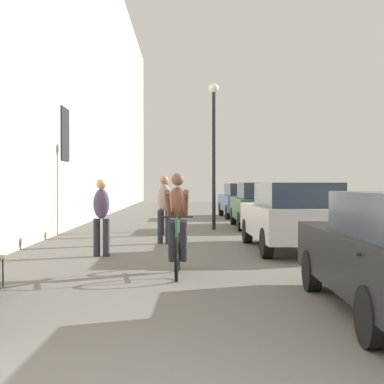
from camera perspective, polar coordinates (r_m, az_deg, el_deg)
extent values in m
cube|color=#B7AD99|center=(18.36, -14.30, 17.18)|extent=(0.50, 68.00, 13.40)
cube|color=black|center=(17.62, -13.40, 6.02)|extent=(0.04, 1.10, 1.70)
cylinder|color=black|center=(8.42, -19.55, -8.03)|extent=(0.02, 0.02, 0.45)
torus|color=black|center=(8.44, -1.67, -7.24)|extent=(0.06, 0.71, 0.71)
torus|color=black|center=(9.48, -1.49, -6.36)|extent=(0.06, 0.71, 0.71)
cylinder|color=#2D6B38|center=(9.36, -1.50, -4.70)|extent=(0.04, 0.21, 0.58)
cylinder|color=#2D6B38|center=(8.84, -1.59, -2.84)|extent=(0.05, 0.82, 0.14)
cylinder|color=#2D6B38|center=(8.43, -1.66, -4.96)|extent=(0.04, 0.09, 0.67)
cylinder|color=#2D6B38|center=(8.98, -1.57, -6.50)|extent=(0.05, 1.00, 0.12)
cylinder|color=black|center=(8.42, -1.66, -2.68)|extent=(0.52, 0.04, 0.03)
ellipsoid|color=black|center=(9.25, -1.52, -2.81)|extent=(0.12, 0.24, 0.06)
ellipsoid|color=brown|center=(9.15, -1.53, -1.12)|extent=(0.35, 0.35, 0.59)
sphere|color=brown|center=(9.11, -1.54, 1.36)|extent=(0.22, 0.22, 0.22)
cylinder|color=#26262D|center=(9.12, -0.91, -5.26)|extent=(0.14, 0.40, 0.75)
cylinder|color=#26262D|center=(9.13, -2.17, -5.26)|extent=(0.14, 0.40, 0.75)
cylinder|color=brown|center=(8.76, -0.66, -1.25)|extent=(0.09, 0.75, 0.48)
cylinder|color=brown|center=(8.77, -2.53, -1.24)|extent=(0.12, 0.75, 0.48)
cylinder|color=#26262D|center=(11.39, -9.15, -4.83)|extent=(0.14, 0.14, 0.79)
cylinder|color=#26262D|center=(11.43, -10.14, -4.81)|extent=(0.14, 0.14, 0.79)
ellipsoid|color=#4C3D5B|center=(11.36, -9.66, -1.24)|extent=(0.35, 0.25, 0.63)
sphere|color=tan|center=(11.35, -9.66, 0.84)|extent=(0.22, 0.22, 0.22)
cylinder|color=#26262D|center=(13.66, -2.58, -3.75)|extent=(0.14, 0.14, 0.86)
cylinder|color=#26262D|center=(13.68, -3.42, -3.75)|extent=(0.14, 0.14, 0.86)
ellipsoid|color=#9E9384|center=(13.63, -3.00, -0.53)|extent=(0.35, 0.26, 0.68)
sphere|color=#A57A5B|center=(13.63, -3.00, 1.31)|extent=(0.22, 0.22, 0.22)
cylinder|color=#26262D|center=(15.91, -2.53, -3.19)|extent=(0.14, 0.14, 0.82)
cylinder|color=#26262D|center=(15.92, -3.25, -3.18)|extent=(0.14, 0.14, 0.82)
ellipsoid|color=#38564C|center=(15.88, -2.89, -0.55)|extent=(0.34, 0.24, 0.65)
sphere|color=brown|center=(15.87, -2.89, 0.97)|extent=(0.22, 0.22, 0.22)
cylinder|color=black|center=(17.90, 2.35, 3.31)|extent=(0.12, 0.12, 4.60)
sphere|color=silver|center=(18.17, 2.35, 11.02)|extent=(0.32, 0.32, 0.32)
cylinder|color=black|center=(7.83, 12.69, -8.20)|extent=(0.20, 0.58, 0.58)
cylinder|color=black|center=(5.31, 18.71, -12.53)|extent=(0.20, 0.58, 0.58)
cube|color=#B7B7BC|center=(12.60, 10.53, -3.05)|extent=(1.88, 4.39, 0.71)
cube|color=#283342|center=(12.06, 11.08, -0.28)|extent=(1.56, 2.38, 0.53)
cylinder|color=black|center=(13.90, 5.93, -4.15)|extent=(0.21, 0.63, 0.63)
cylinder|color=black|center=(14.21, 12.52, -4.06)|extent=(0.21, 0.63, 0.63)
cylinder|color=black|center=(11.07, 7.97, -5.42)|extent=(0.21, 0.63, 0.63)
cylinder|color=black|center=(11.46, 16.12, -5.23)|extent=(0.21, 0.63, 0.63)
cube|color=#23512D|center=(18.90, 7.35, -1.74)|extent=(1.88, 4.45, 0.72)
cube|color=#283342|center=(18.36, 7.58, 0.15)|extent=(1.57, 2.41, 0.54)
cylinder|color=black|center=(20.28, 4.45, -2.58)|extent=(0.21, 0.64, 0.64)
cylinder|color=black|center=(20.49, 9.11, -2.56)|extent=(0.21, 0.64, 0.64)
cylinder|color=black|center=(17.37, 5.27, -3.15)|extent=(0.21, 0.64, 0.64)
cylinder|color=black|center=(17.62, 10.69, -3.10)|extent=(0.21, 0.64, 0.64)
cube|color=#384C84|center=(24.79, 5.39, -1.15)|extent=(1.97, 4.46, 0.72)
cube|color=#283342|center=(24.25, 5.57, 0.29)|extent=(1.61, 2.43, 0.53)
cylinder|color=black|center=(26.14, 3.13, -1.83)|extent=(0.23, 0.64, 0.64)
cylinder|color=black|center=(26.37, 6.72, -1.81)|extent=(0.23, 0.64, 0.64)
cylinder|color=black|center=(23.26, 3.88, -2.16)|extent=(0.23, 0.64, 0.64)
cylinder|color=black|center=(23.51, 7.90, -2.13)|extent=(0.23, 0.64, 0.64)
torus|color=black|center=(5.60, 19.66, -11.72)|extent=(0.16, 0.70, 0.69)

